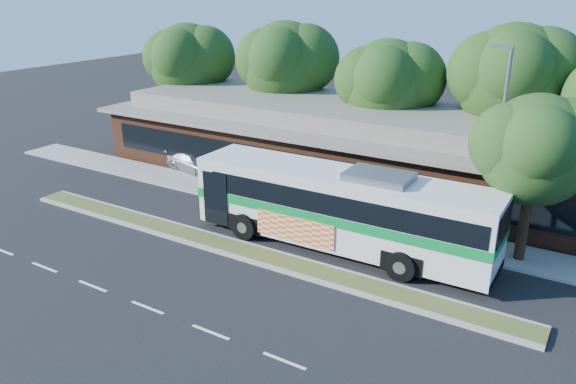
% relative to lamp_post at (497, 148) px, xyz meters
% --- Properties ---
extents(ground, '(120.00, 120.00, 0.00)m').
position_rel_lamp_post_xyz_m(ground, '(-9.56, -6.00, -4.90)').
color(ground, black).
rests_on(ground, ground).
extents(median_strip, '(26.00, 1.10, 0.15)m').
position_rel_lamp_post_xyz_m(median_strip, '(-9.56, -5.40, -4.83)').
color(median_strip, '#475122').
rests_on(median_strip, ground).
extents(sidewalk, '(44.00, 2.60, 0.12)m').
position_rel_lamp_post_xyz_m(sidewalk, '(-9.56, 0.40, -4.84)').
color(sidewalk, gray).
rests_on(sidewalk, ground).
extents(parking_lot, '(14.00, 12.00, 0.01)m').
position_rel_lamp_post_xyz_m(parking_lot, '(-27.56, 4.00, -4.90)').
color(parking_lot, black).
rests_on(parking_lot, ground).
extents(plaza_building, '(33.20, 11.20, 4.45)m').
position_rel_lamp_post_xyz_m(plaza_building, '(-9.56, 6.99, -2.77)').
color(plaza_building, '#532A1A').
rests_on(plaza_building, ground).
extents(lamp_post, '(0.93, 0.18, 9.07)m').
position_rel_lamp_post_xyz_m(lamp_post, '(0.00, 0.00, 0.00)').
color(lamp_post, slate).
rests_on(lamp_post, ground).
extents(tree_bg_a, '(6.47, 5.80, 8.63)m').
position_rel_lamp_post_xyz_m(tree_bg_a, '(-24.15, 9.14, 0.97)').
color(tree_bg_a, black).
rests_on(tree_bg_a, ground).
extents(tree_bg_b, '(6.69, 6.00, 9.00)m').
position_rel_lamp_post_xyz_m(tree_bg_b, '(-16.13, 10.14, 1.24)').
color(tree_bg_b, black).
rests_on(tree_bg_b, ground).
extents(tree_bg_c, '(6.24, 5.60, 8.26)m').
position_rel_lamp_post_xyz_m(tree_bg_c, '(-8.16, 9.13, 0.69)').
color(tree_bg_c, black).
rests_on(tree_bg_c, ground).
extents(tree_bg_d, '(6.91, 6.20, 9.37)m').
position_rel_lamp_post_xyz_m(tree_bg_d, '(-1.12, 10.15, 1.52)').
color(tree_bg_d, black).
rests_on(tree_bg_d, ground).
extents(transit_bus, '(13.90, 3.41, 3.89)m').
position_rel_lamp_post_xyz_m(transit_bus, '(-5.72, -2.70, -2.74)').
color(transit_bus, silver).
rests_on(transit_bus, ground).
extents(sedan, '(4.52, 2.43, 1.24)m').
position_rel_lamp_post_xyz_m(sedan, '(-18.57, 2.28, -4.28)').
color(sedan, '#B2B3B9').
rests_on(sedan, ground).
extents(sidewalk_tree, '(5.11, 4.58, 7.29)m').
position_rel_lamp_post_xyz_m(sidewalk_tree, '(1.77, 0.31, 0.19)').
color(sidewalk_tree, black).
rests_on(sidewalk_tree, ground).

